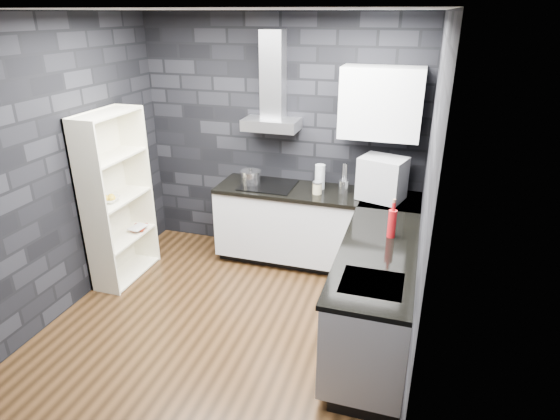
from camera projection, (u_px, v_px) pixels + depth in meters
The scene contains 28 objects.
ground at pixel (230, 321), 4.40m from camera, with size 3.20×3.20×0.00m, color #402814.
ceiling at pixel (215, 9), 3.34m from camera, with size 3.20×3.20×0.00m, color white.
wall_back at pixel (281, 139), 5.30m from camera, with size 3.20×0.05×2.70m, color black.
wall_front at pixel (99, 289), 2.44m from camera, with size 3.20×0.05×2.70m, color black.
wall_left at pixel (61, 169), 4.31m from camera, with size 0.05×3.20×2.70m, color black.
wall_right at pixel (428, 209), 3.43m from camera, with size 0.05×3.20×2.70m, color black.
toekick_back at pixel (315, 258), 5.42m from camera, with size 2.18×0.50×0.10m, color black.
toekick_right at pixel (376, 337), 4.10m from camera, with size 0.50×1.78×0.10m, color black.
counter_back_cab at pixel (315, 226), 5.22m from camera, with size 2.20×0.60×0.76m, color silver.
counter_right_cab at pixel (375, 295), 3.95m from camera, with size 0.60×1.80×0.76m, color silver.
counter_back_top at pixel (316, 193), 5.05m from camera, with size 2.20×0.62×0.04m, color black.
counter_right_top at pixel (378, 253), 3.79m from camera, with size 0.62×1.80×0.04m, color black.
counter_corner_top at pixel (392, 201), 4.84m from camera, with size 0.62×0.62×0.04m, color black.
hood_body at pixel (271, 124), 5.06m from camera, with size 0.60×0.34×0.12m, color silver.
hood_chimney at pixel (273, 75), 4.92m from camera, with size 0.24×0.20×0.90m, color silver.
upper_cabinet at pixel (381, 103), 4.63m from camera, with size 0.80×0.35×0.70m, color silver.
cooktop at pixel (268, 185), 5.20m from camera, with size 0.58×0.50×0.01m, color black.
sink_rim at pixel (372, 283), 3.34m from camera, with size 0.44×0.40×0.01m, color silver.
pot at pixel (251, 177), 5.23m from camera, with size 0.21×0.21×0.13m, color silver.
glass_vase at pixel (320, 177), 5.07m from camera, with size 0.11×0.11×0.27m, color silver.
storage_jar at pixel (317, 188), 4.95m from camera, with size 0.10×0.10×0.12m, color #C2B78A.
utensil_crock at pixel (344, 187), 4.98m from camera, with size 0.10×0.10×0.13m, color silver.
appliance_garage at pixel (382, 178), 4.74m from camera, with size 0.44×0.34×0.44m, color #9FA0A5.
red_bottle at pixel (392, 224), 3.97m from camera, with size 0.07×0.07×0.25m, color #AD1015.
bookshelf at pixel (117, 199), 4.84m from camera, with size 0.34×0.80×1.80m, color #F4EFCD.
fruit_bowl at pixel (110, 199), 4.72m from camera, with size 0.19×0.19×0.05m, color silver.
book_red at pixel (132, 220), 5.14m from camera, with size 0.15×0.02×0.20m, color maroon.
book_second at pixel (132, 219), 5.12m from camera, with size 0.15×0.02×0.20m, color #B2B2B2.
Camera 1 is at (1.52, -3.34, 2.69)m, focal length 30.00 mm.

